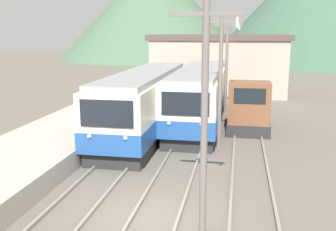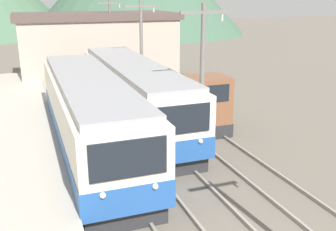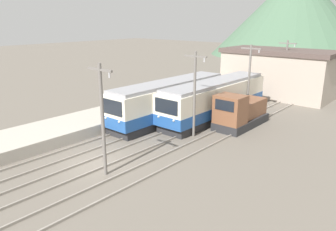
# 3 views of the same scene
# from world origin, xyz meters

# --- Properties ---
(commuter_train_left) EXTENTS (2.84, 13.49, 3.54)m
(commuter_train_left) POSITION_xyz_m (-2.60, 10.40, 1.65)
(commuter_train_left) COLOR #28282B
(commuter_train_left) RESTS_ON ground
(commuter_train_center) EXTENTS (2.84, 13.72, 3.48)m
(commuter_train_center) POSITION_xyz_m (0.20, 13.44, 1.63)
(commuter_train_center) COLOR #28282B
(commuter_train_center) RESTS_ON ground
(shunting_locomotive) EXTENTS (2.40, 5.75, 3.00)m
(shunting_locomotive) POSITION_xyz_m (3.20, 12.64, 1.21)
(shunting_locomotive) COLOR #28282B
(shunting_locomotive) RESTS_ON ground
(catenary_mast_mid) EXTENTS (2.00, 0.20, 6.54)m
(catenary_mast_mid) POSITION_xyz_m (1.71, 8.18, 3.58)
(catenary_mast_mid) COLOR slate
(catenary_mast_mid) RESTS_ON ground
(catenary_mast_far) EXTENTS (2.00, 0.20, 6.54)m
(catenary_mast_far) POSITION_xyz_m (1.71, 16.84, 3.58)
(catenary_mast_far) COLOR slate
(catenary_mast_far) RESTS_ON ground
(catenary_mast_distant) EXTENTS (2.00, 0.20, 6.54)m
(catenary_mast_distant) POSITION_xyz_m (1.71, 25.49, 3.58)
(catenary_mast_distant) COLOR slate
(catenary_mast_distant) RESTS_ON ground
(station_building) EXTENTS (12.60, 6.30, 5.45)m
(station_building) POSITION_xyz_m (0.69, 26.00, 2.75)
(station_building) COLOR #AD9E8E
(station_building) RESTS_ON ground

